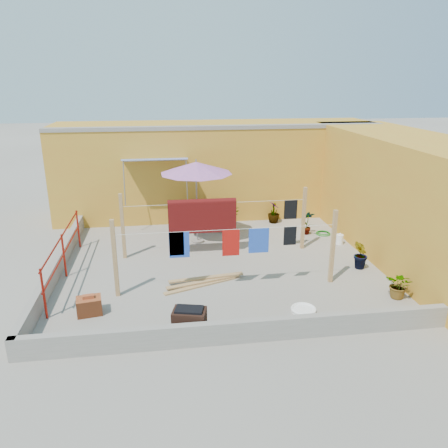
# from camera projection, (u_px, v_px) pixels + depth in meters

# --- Properties ---
(ground) EXTENTS (80.00, 80.00, 0.00)m
(ground) POSITION_uv_depth(u_px,v_px,m) (220.00, 264.00, 11.49)
(ground) COLOR #9E998E
(ground) RESTS_ON ground
(wall_back) EXTENTS (11.00, 3.27, 3.21)m
(wall_back) POSITION_uv_depth(u_px,v_px,m) (216.00, 168.00, 15.45)
(wall_back) COLOR #BE8E29
(wall_back) RESTS_ON ground
(wall_right) EXTENTS (2.40, 9.00, 3.20)m
(wall_right) POSITION_uv_depth(u_px,v_px,m) (412.00, 198.00, 11.68)
(wall_right) COLOR #BE8E29
(wall_right) RESTS_ON ground
(parapet_front) EXTENTS (8.30, 0.16, 0.44)m
(parapet_front) POSITION_uv_depth(u_px,v_px,m) (245.00, 331.00, 8.07)
(parapet_front) COLOR gray
(parapet_front) RESTS_ON ground
(parapet_left) EXTENTS (0.16, 7.30, 0.44)m
(parapet_left) POSITION_uv_depth(u_px,v_px,m) (58.00, 265.00, 10.88)
(parapet_left) COLOR gray
(parapet_left) RESTS_ON ground
(red_railing) EXTENTS (0.05, 4.20, 1.10)m
(red_railing) POSITION_uv_depth(u_px,v_px,m) (63.00, 249.00, 10.56)
(red_railing) COLOR maroon
(red_railing) RESTS_ON ground
(clothesline_rig) EXTENTS (5.09, 2.35, 1.80)m
(clothesline_rig) POSITION_uv_depth(u_px,v_px,m) (206.00, 220.00, 11.63)
(clothesline_rig) COLOR tan
(clothesline_rig) RESTS_ON ground
(patio_umbrella) EXTENTS (2.15, 2.15, 2.48)m
(patio_umbrella) POSITION_uv_depth(u_px,v_px,m) (196.00, 168.00, 12.34)
(patio_umbrella) COLOR gray
(patio_umbrella) RESTS_ON ground
(outdoor_table) EXTENTS (1.54, 0.98, 0.67)m
(outdoor_table) POSITION_uv_depth(u_px,v_px,m) (196.00, 211.00, 13.96)
(outdoor_table) COLOR black
(outdoor_table) RESTS_ON ground
(brick_stack) EXTENTS (0.55, 0.44, 0.44)m
(brick_stack) POSITION_uv_depth(u_px,v_px,m) (89.00, 306.00, 9.02)
(brick_stack) COLOR #964622
(brick_stack) RESTS_ON ground
(lumber_pile) EXTENTS (1.95, 0.81, 0.12)m
(lumber_pile) POSITION_uv_depth(u_px,v_px,m) (204.00, 281.00, 10.38)
(lumber_pile) COLOR tan
(lumber_pile) RESTS_ON ground
(brazier) EXTENTS (0.70, 0.55, 0.56)m
(brazier) POSITION_uv_depth(u_px,v_px,m) (189.00, 322.00, 8.27)
(brazier) COLOR black
(brazier) RESTS_ON ground
(white_basin) EXTENTS (0.54, 0.54, 0.09)m
(white_basin) POSITION_uv_depth(u_px,v_px,m) (303.00, 310.00, 9.14)
(white_basin) COLOR white
(white_basin) RESTS_ON ground
(water_jug_a) EXTENTS (0.21, 0.21, 0.33)m
(water_jug_a) POSITION_uv_depth(u_px,v_px,m) (340.00, 239.00, 12.84)
(water_jug_a) COLOR white
(water_jug_a) RESTS_ON ground
(water_jug_b) EXTENTS (0.20, 0.20, 0.32)m
(water_jug_b) POSITION_uv_depth(u_px,v_px,m) (304.00, 229.00, 13.77)
(water_jug_b) COLOR white
(water_jug_b) RESTS_ON ground
(green_hose) EXTENTS (0.46, 0.46, 0.07)m
(green_hose) POSITION_uv_depth(u_px,v_px,m) (323.00, 233.00, 13.69)
(green_hose) COLOR #1A761B
(green_hose) RESTS_ON ground
(plant_back_a) EXTENTS (0.85, 0.77, 0.83)m
(plant_back_a) POSITION_uv_depth(u_px,v_px,m) (227.00, 218.00, 13.90)
(plant_back_a) COLOR #1B601B
(plant_back_a) RESTS_ON ground
(plant_back_b) EXTENTS (0.46, 0.46, 0.73)m
(plant_back_b) POSITION_uv_depth(u_px,v_px,m) (274.00, 212.00, 14.68)
(plant_back_b) COLOR #1B601B
(plant_back_b) RESTS_ON ground
(plant_right_a) EXTENTS (0.43, 0.32, 0.77)m
(plant_right_a) POSITION_uv_depth(u_px,v_px,m) (308.00, 222.00, 13.58)
(plant_right_a) COLOR #1B601B
(plant_right_a) RESTS_ON ground
(plant_right_b) EXTENTS (0.43, 0.49, 0.78)m
(plant_right_b) POSITION_uv_depth(u_px,v_px,m) (361.00, 255.00, 11.09)
(plant_right_b) COLOR #1B601B
(plant_right_b) RESTS_ON ground
(plant_right_c) EXTENTS (0.75, 0.75, 0.63)m
(plant_right_c) POSITION_uv_depth(u_px,v_px,m) (400.00, 285.00, 9.64)
(plant_right_c) COLOR #1B601B
(plant_right_c) RESTS_ON ground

